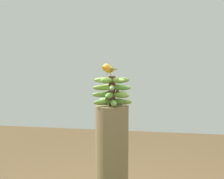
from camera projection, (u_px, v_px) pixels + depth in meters
The scene contains 2 objects.
banana_bunch at pixel (112, 91), 1.89m from camera, with size 0.30×0.30×0.22m.
perched_bird at pixel (108, 69), 1.87m from camera, with size 0.21×0.09×0.09m.
Camera 1 is at (-1.85, -0.31, 1.47)m, focal length 40.34 mm.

